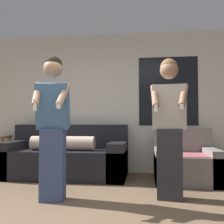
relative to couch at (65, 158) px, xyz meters
name	(u,v)px	position (x,y,z in m)	size (l,w,h in m)	color
wall_back	(110,102)	(0.72, 0.53, 1.03)	(6.07, 0.07, 2.70)	beige
couch	(65,158)	(0.00, 0.00, 0.00)	(2.16, 0.99, 0.91)	black
armchair	(185,163)	(2.04, -0.14, -0.04)	(0.97, 0.95, 0.87)	slate
person_left	(53,125)	(0.28, -1.43, 0.60)	(0.44, 0.53, 1.77)	#384770
person_right	(170,126)	(1.71, -1.18, 0.58)	(0.48, 0.51, 1.76)	#28282D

